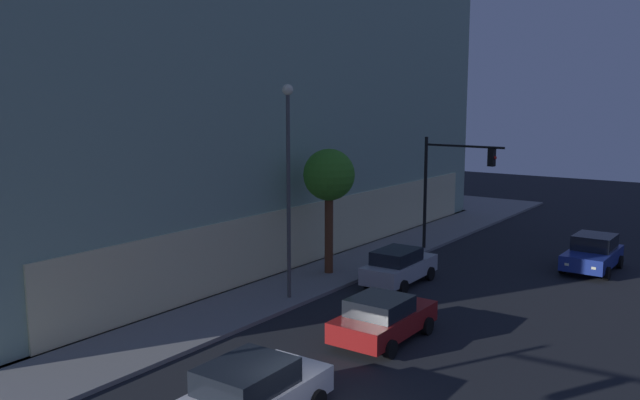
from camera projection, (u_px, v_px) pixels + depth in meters
name	position (u px, v px, depth m)	size (l,w,h in m)	color
modern_building	(126.00, 72.00, 40.82)	(36.48, 31.29, 20.15)	#4C4C51
traffic_light_far_corner	(449.00, 176.00, 34.10)	(0.54, 4.53, 6.12)	black
street_lamp_sidewalk	(288.00, 167.00, 25.76)	(0.44, 0.44, 8.67)	#4B4B4B
sidewalk_tree	(329.00, 177.00, 29.74)	(2.40, 2.40, 5.85)	brown
car_white	(253.00, 392.00, 16.30)	(4.31, 2.29, 1.67)	silver
car_red	(383.00, 318.00, 22.03)	(4.31, 2.22, 1.59)	maroon
car_silver	(399.00, 266.00, 28.85)	(4.37, 2.03, 1.64)	#B7BABF
car_blue	(593.00, 253.00, 31.25)	(4.37, 2.26, 1.73)	navy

